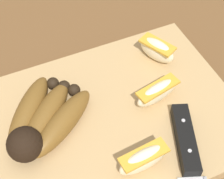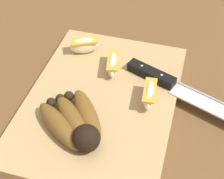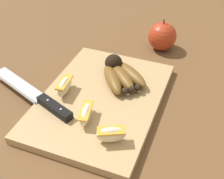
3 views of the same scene
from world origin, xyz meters
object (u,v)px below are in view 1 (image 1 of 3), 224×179
at_px(apple_wedge_near, 159,94).
at_px(chefs_knife, 192,174).
at_px(apple_wedge_middle, 157,50).
at_px(banana_bunch, 42,121).
at_px(apple_wedge_far, 143,159).

bearing_deg(apple_wedge_near, chefs_knife, 81.67).
distance_m(chefs_knife, apple_wedge_middle, 0.20).
distance_m(banana_bunch, apple_wedge_near, 0.16).
relative_size(banana_bunch, apple_wedge_middle, 2.26).
relative_size(apple_wedge_near, apple_wedge_middle, 1.14).
height_order(banana_bunch, apple_wedge_near, banana_bunch).
relative_size(banana_bunch, apple_wedge_far, 2.10).
bearing_deg(banana_bunch, apple_wedge_far, 131.91).
bearing_deg(apple_wedge_far, banana_bunch, -48.09).
bearing_deg(banana_bunch, chefs_knife, 135.30).
bearing_deg(apple_wedge_far, apple_wedge_middle, -123.40).
bearing_deg(apple_wedge_near, banana_bunch, -8.47).
relative_size(banana_bunch, apple_wedge_near, 1.99).
bearing_deg(banana_bunch, apple_wedge_middle, -165.28).
bearing_deg(apple_wedge_near, apple_wedge_far, 50.97).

